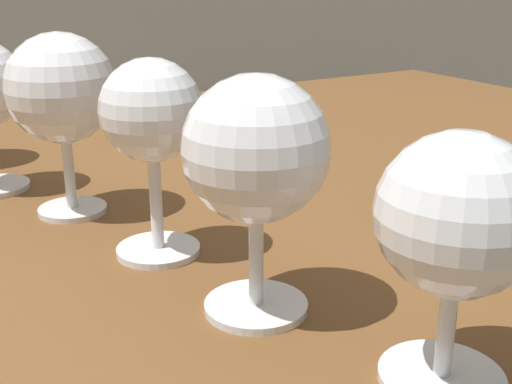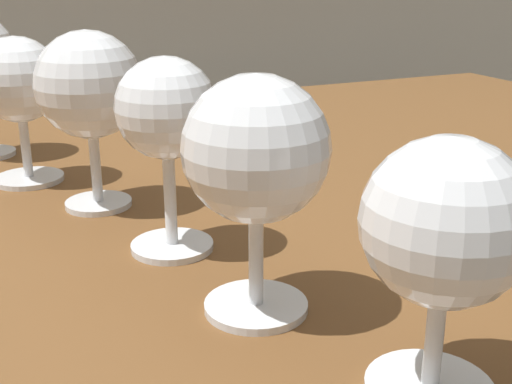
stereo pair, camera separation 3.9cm
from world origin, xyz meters
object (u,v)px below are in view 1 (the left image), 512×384
Objects in this scene: wine_glass_chardonnay at (256,154)px; wine_glass_cabernet at (61,91)px; wine_glass_pinot at (458,222)px; wine_glass_port at (153,118)px.

wine_glass_cabernet is at bearing 102.53° from wine_glass_chardonnay.
wine_glass_pinot is 0.12m from wine_glass_chardonnay.
wine_glass_cabernet is (-0.09, 0.34, 0.02)m from wine_glass_pinot.
wine_glass_chardonnay reaches higher than wine_glass_port.
wine_glass_chardonnay is 0.96× the size of wine_glass_cabernet.
wine_glass_chardonnay is at bearing -80.44° from wine_glass_port.
wine_glass_pinot is 0.35m from wine_glass_cabernet.
wine_glass_chardonnay is at bearing -77.47° from wine_glass_cabernet.
wine_glass_pinot is at bearing -74.41° from wine_glass_cabernet.
wine_glass_port is (-0.06, 0.22, 0.01)m from wine_glass_pinot.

